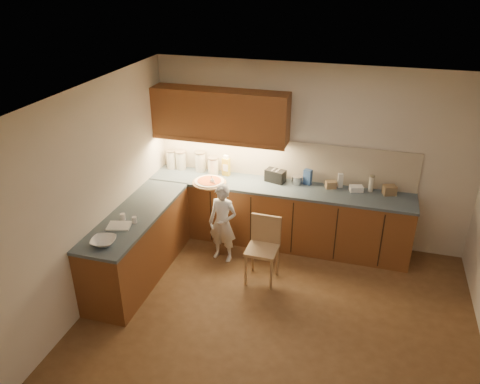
{
  "coord_description": "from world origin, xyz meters",
  "views": [
    {
      "loc": [
        0.77,
        -4.2,
        3.78
      ],
      "look_at": [
        -0.8,
        1.2,
        1.0
      ],
      "focal_mm": 35.0,
      "sensor_mm": 36.0,
      "label": 1
    }
  ],
  "objects": [
    {
      "name": "pizza_on_board",
      "position": [
        -1.34,
        1.5,
        0.94
      ],
      "size": [
        0.49,
        0.49,
        0.2
      ],
      "rotation": [
        0.0,
        0.0,
        -0.02
      ],
      "color": "#AA8255",
      "rests_on": "l_counter"
    },
    {
      "name": "spice_jar_b",
      "position": [
        -1.84,
        0.19,
        0.96
      ],
      "size": [
        0.06,
        0.06,
        0.08
      ],
      "primitive_type": "cylinder",
      "rotation": [
        0.0,
        0.0,
        0.03
      ],
      "color": "white",
      "rests_on": "l_counter"
    },
    {
      "name": "white_bottle",
      "position": [
        0.46,
        1.91,
        1.02
      ],
      "size": [
        0.08,
        0.08,
        0.2
      ],
      "primitive_type": "cube",
      "rotation": [
        0.0,
        0.0,
        0.33
      ],
      "color": "silver",
      "rests_on": "l_counter"
    },
    {
      "name": "card_box_b",
      "position": [
        1.13,
        1.85,
        0.98
      ],
      "size": [
        0.2,
        0.18,
        0.13
      ],
      "primitive_type": "cube",
      "rotation": [
        0.0,
        0.0,
        0.34
      ],
      "color": "#957750",
      "rests_on": "l_counter"
    },
    {
      "name": "flat_pack",
      "position": [
        0.69,
        1.84,
        0.96
      ],
      "size": [
        0.21,
        0.17,
        0.07
      ],
      "primitive_type": "cube",
      "rotation": [
        0.0,
        0.0,
        0.27
      ],
      "color": "white",
      "rests_on": "l_counter"
    },
    {
      "name": "room",
      "position": [
        0.0,
        0.0,
        1.68
      ],
      "size": [
        4.54,
        4.5,
        2.62
      ],
      "color": "brown",
      "rests_on": "ground"
    },
    {
      "name": "oil_jug",
      "position": [
        -1.2,
        1.85,
        1.06
      ],
      "size": [
        0.12,
        0.1,
        0.31
      ],
      "rotation": [
        0.0,
        0.0,
        -0.2
      ],
      "color": "gold",
      "rests_on": "l_counter"
    },
    {
      "name": "tall_jar",
      "position": [
        0.88,
        1.88,
        1.04
      ],
      "size": [
        0.08,
        0.08,
        0.23
      ],
      "rotation": [
        0.0,
        0.0,
        -0.13
      ],
      "color": "white",
      "rests_on": "l_counter"
    },
    {
      "name": "upper_cabinets",
      "position": [
        -1.27,
        1.82,
        1.85
      ],
      "size": [
        1.95,
        0.36,
        0.73
      ],
      "color": "brown",
      "rests_on": "ground"
    },
    {
      "name": "canister_d",
      "position": [
        -1.4,
        1.84,
        1.05
      ],
      "size": [
        0.16,
        0.16,
        0.27
      ],
      "rotation": [
        0.0,
        0.0,
        -0.38
      ],
      "color": "white",
      "rests_on": "l_counter"
    },
    {
      "name": "mixing_bowl",
      "position": [
        -1.95,
        -0.34,
        0.95
      ],
      "size": [
        0.32,
        0.32,
        0.07
      ],
      "primitive_type": "imported",
      "rotation": [
        0.0,
        0.0,
        0.2
      ],
      "color": "white",
      "rests_on": "l_counter"
    },
    {
      "name": "spice_jar_a",
      "position": [
        -2.01,
        0.21,
        0.96
      ],
      "size": [
        0.08,
        0.08,
        0.08
      ],
      "primitive_type": "cylinder",
      "rotation": [
        0.0,
        0.0,
        0.33
      ],
      "color": "white",
      "rests_on": "l_counter"
    },
    {
      "name": "child",
      "position": [
        -1.0,
        1.06,
        0.57
      ],
      "size": [
        0.45,
        0.33,
        1.13
      ],
      "primitive_type": "imported",
      "rotation": [
        0.0,
        0.0,
        -0.16
      ],
      "color": "white",
      "rests_on": "ground"
    },
    {
      "name": "backsplash",
      "position": [
        -0.38,
        1.99,
        1.21
      ],
      "size": [
        3.75,
        0.02,
        0.58
      ],
      "primitive_type": "cube",
      "color": "beige",
      "rests_on": "l_counter"
    },
    {
      "name": "canister_c",
      "position": [
        -1.62,
        1.89,
        1.08
      ],
      "size": [
        0.17,
        0.17,
        0.31
      ],
      "rotation": [
        0.0,
        0.0,
        0.05
      ],
      "color": "beige",
      "rests_on": "l_counter"
    },
    {
      "name": "wooden_chair",
      "position": [
        -0.36,
        0.79,
        0.51
      ],
      "size": [
        0.4,
        0.4,
        0.87
      ],
      "rotation": [
        0.0,
        0.0,
        -0.02
      ],
      "color": "tan",
      "rests_on": "ground"
    },
    {
      "name": "canister_a",
      "position": [
        -2.08,
        1.86,
        1.07
      ],
      "size": [
        0.15,
        0.15,
        0.29
      ],
      "rotation": [
        0.0,
        0.0,
        -0.14
      ],
      "color": "beige",
      "rests_on": "l_counter"
    },
    {
      "name": "blue_box",
      "position": [
        0.01,
        1.87,
        1.03
      ],
      "size": [
        0.13,
        0.11,
        0.22
      ],
      "primitive_type": "cube",
      "rotation": [
        0.0,
        0.0,
        -0.33
      ],
      "color": "#305190",
      "rests_on": "l_counter"
    },
    {
      "name": "card_box_a",
      "position": [
        0.34,
        1.84,
        0.97
      ],
      "size": [
        0.17,
        0.15,
        0.1
      ],
      "primitive_type": "cube",
      "rotation": [
        0.0,
        0.0,
        0.39
      ],
      "color": "tan",
      "rests_on": "l_counter"
    },
    {
      "name": "toaster",
      "position": [
        -0.45,
        1.83,
        1.01
      ],
      "size": [
        0.31,
        0.23,
        0.18
      ],
      "rotation": [
        0.0,
        0.0,
        -0.27
      ],
      "color": "black",
      "rests_on": "l_counter"
    },
    {
      "name": "l_counter",
      "position": [
        -0.92,
        1.25,
        0.46
      ],
      "size": [
        3.77,
        2.62,
        0.92
      ],
      "color": "brown",
      "rests_on": "ground"
    },
    {
      "name": "steel_pot",
      "position": [
        -0.14,
        1.84,
        0.98
      ],
      "size": [
        0.16,
        0.16,
        0.12
      ],
      "color": "#B2B2B7",
      "rests_on": "l_counter"
    },
    {
      "name": "dough_cloth",
      "position": [
        -1.98,
        0.05,
        0.93
      ],
      "size": [
        0.32,
        0.27,
        0.02
      ],
      "primitive_type": "cube",
      "rotation": [
        0.0,
        0.0,
        0.24
      ],
      "color": "white",
      "rests_on": "l_counter"
    },
    {
      "name": "canister_b",
      "position": [
        -1.94,
        1.88,
        1.07
      ],
      "size": [
        0.16,
        0.16,
        0.29
      ],
      "rotation": [
        0.0,
        0.0,
        -0.33
      ],
      "color": "beige",
      "rests_on": "l_counter"
    }
  ]
}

